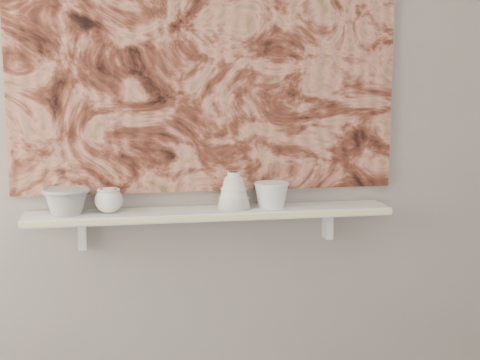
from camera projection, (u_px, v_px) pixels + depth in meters
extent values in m
plane|color=gray|center=(207.00, 99.00, 2.60)|extent=(3.60, 0.00, 3.60)
cube|color=white|center=(211.00, 213.00, 2.57)|extent=(1.40, 0.18, 0.03)
cube|color=#F5ECA3|center=(214.00, 218.00, 2.48)|extent=(1.40, 0.01, 0.02)
cube|color=white|center=(82.00, 233.00, 2.56)|extent=(0.03, 0.06, 0.12)
cube|color=white|center=(328.00, 224.00, 2.73)|extent=(0.03, 0.06, 0.12)
cube|color=brown|center=(207.00, 49.00, 2.56)|extent=(1.50, 0.02, 1.10)
cube|color=black|center=(320.00, 128.00, 2.67)|extent=(0.09, 0.00, 0.08)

